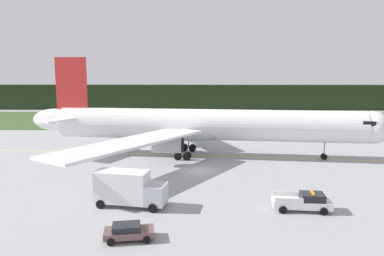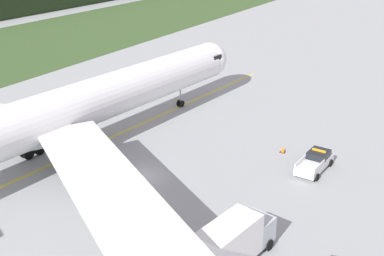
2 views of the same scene
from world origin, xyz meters
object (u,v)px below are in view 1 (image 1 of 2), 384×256
at_px(ops_pickup_truck, 304,202).
at_px(catering_truck, 128,188).
at_px(staff_car, 128,231).
at_px(airliner, 201,125).
at_px(apron_cone, 314,193).

xyz_separation_m(ops_pickup_truck, catering_truck, (-17.42, 0.79, 1.00)).
bearing_deg(staff_car, airliner, 78.94).
height_order(catering_truck, apron_cone, catering_truck).
xyz_separation_m(airliner, apron_cone, (12.37, -19.53, -4.72)).
bearing_deg(airliner, catering_truck, -107.79).
distance_m(airliner, catering_truck, 24.36).
xyz_separation_m(ops_pickup_truck, staff_car, (-15.99, -6.63, -0.20)).
bearing_deg(ops_pickup_truck, apron_cone, 61.36).
height_order(staff_car, apron_cone, staff_car).
bearing_deg(apron_cone, staff_car, -149.26).
distance_m(ops_pickup_truck, staff_car, 17.31).
bearing_deg(ops_pickup_truck, staff_car, -157.46).
height_order(airliner, staff_car, airliner).
height_order(ops_pickup_truck, staff_car, ops_pickup_truck).
bearing_deg(apron_cone, ops_pickup_truck, -118.64).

